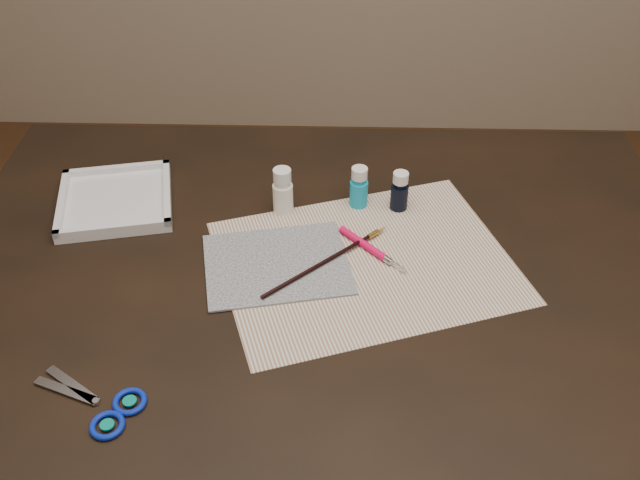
{
  "coord_description": "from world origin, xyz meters",
  "views": [
    {
      "loc": [
        0.03,
        -0.91,
        1.55
      ],
      "look_at": [
        0.0,
        0.0,
        0.8
      ],
      "focal_mm": 40.0,
      "sensor_mm": 36.0,
      "label": 1
    }
  ],
  "objects_px": {
    "paint_bottle_navy": "(400,191)",
    "scissors": "(83,400)",
    "paper": "(366,262)",
    "paint_bottle_white": "(283,191)",
    "palette_tray": "(115,200)",
    "canvas": "(277,264)",
    "paint_bottle_cyan": "(359,187)"
  },
  "relations": [
    {
      "from": "paper",
      "to": "canvas",
      "type": "xyz_separation_m",
      "value": [
        -0.15,
        -0.01,
        0.0
      ]
    },
    {
      "from": "paint_bottle_white",
      "to": "palette_tray",
      "type": "height_order",
      "value": "paint_bottle_white"
    },
    {
      "from": "paint_bottle_cyan",
      "to": "paper",
      "type": "bearing_deg",
      "value": -86.43
    },
    {
      "from": "paper",
      "to": "scissors",
      "type": "relative_size",
      "value": 2.61
    },
    {
      "from": "paper",
      "to": "paint_bottle_white",
      "type": "height_order",
      "value": "paint_bottle_white"
    },
    {
      "from": "canvas",
      "to": "scissors",
      "type": "bearing_deg",
      "value": -129.92
    },
    {
      "from": "canvas",
      "to": "paint_bottle_navy",
      "type": "height_order",
      "value": "paint_bottle_navy"
    },
    {
      "from": "paint_bottle_navy",
      "to": "scissors",
      "type": "bearing_deg",
      "value": -134.86
    },
    {
      "from": "paper",
      "to": "palette_tray",
      "type": "xyz_separation_m",
      "value": [
        -0.47,
        0.15,
        0.01
      ]
    },
    {
      "from": "paper",
      "to": "paint_bottle_cyan",
      "type": "xyz_separation_m",
      "value": [
        -0.01,
        0.16,
        0.04
      ]
    },
    {
      "from": "paint_bottle_white",
      "to": "paint_bottle_cyan",
      "type": "distance_m",
      "value": 0.14
    },
    {
      "from": "paper",
      "to": "palette_tray",
      "type": "relative_size",
      "value": 2.35
    },
    {
      "from": "paint_bottle_navy",
      "to": "scissors",
      "type": "relative_size",
      "value": 0.43
    },
    {
      "from": "paper",
      "to": "palette_tray",
      "type": "height_order",
      "value": "palette_tray"
    },
    {
      "from": "paint_bottle_white",
      "to": "paper",
      "type": "bearing_deg",
      "value": -43.5
    },
    {
      "from": "canvas",
      "to": "paint_bottle_navy",
      "type": "relative_size",
      "value": 3.05
    },
    {
      "from": "paint_bottle_cyan",
      "to": "scissors",
      "type": "relative_size",
      "value": 0.45
    },
    {
      "from": "paint_bottle_cyan",
      "to": "palette_tray",
      "type": "relative_size",
      "value": 0.4
    },
    {
      "from": "canvas",
      "to": "paint_bottle_white",
      "type": "distance_m",
      "value": 0.16
    },
    {
      "from": "paper",
      "to": "scissors",
      "type": "bearing_deg",
      "value": -142.24
    },
    {
      "from": "scissors",
      "to": "canvas",
      "type": "bearing_deg",
      "value": -109.37
    },
    {
      "from": "paint_bottle_cyan",
      "to": "canvas",
      "type": "bearing_deg",
      "value": -128.3
    },
    {
      "from": "paper",
      "to": "canvas",
      "type": "bearing_deg",
      "value": -175.04
    },
    {
      "from": "canvas",
      "to": "paint_bottle_navy",
      "type": "distance_m",
      "value": 0.28
    },
    {
      "from": "paint_bottle_white",
      "to": "paint_bottle_cyan",
      "type": "relative_size",
      "value": 1.11
    },
    {
      "from": "canvas",
      "to": "paint_bottle_white",
      "type": "xyz_separation_m",
      "value": [
        0.0,
        0.15,
        0.04
      ]
    },
    {
      "from": "paint_bottle_navy",
      "to": "canvas",
      "type": "bearing_deg",
      "value": -141.79
    },
    {
      "from": "palette_tray",
      "to": "canvas",
      "type": "bearing_deg",
      "value": -27.63
    },
    {
      "from": "scissors",
      "to": "palette_tray",
      "type": "distance_m",
      "value": 0.46
    },
    {
      "from": "paint_bottle_navy",
      "to": "scissors",
      "type": "height_order",
      "value": "paint_bottle_navy"
    },
    {
      "from": "scissors",
      "to": "paint_bottle_white",
      "type": "bearing_deg",
      "value": -98.21
    },
    {
      "from": "paint_bottle_white",
      "to": "paint_bottle_navy",
      "type": "bearing_deg",
      "value": 3.72
    }
  ]
}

